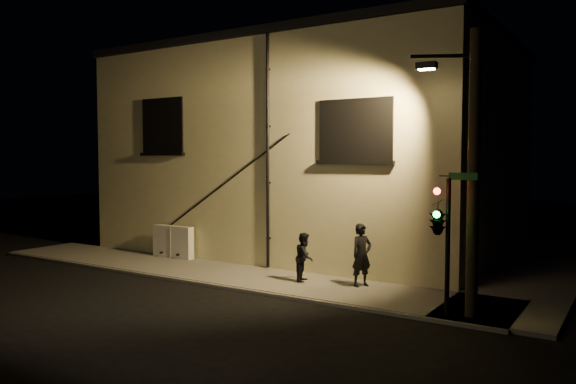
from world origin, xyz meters
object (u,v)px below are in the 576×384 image
Objects in this scene: pedestrian_a at (362,255)px; traffic_signal at (439,219)px; utility_cabinet at (173,242)px; pedestrian_b at (305,257)px; streetlamp_pole at (471,168)px.

traffic_signal reaches higher than pedestrian_a.
pedestrian_b is (6.64, -0.91, 0.15)m from utility_cabinet.
pedestrian_b is at bearing -7.83° from utility_cabinet.
pedestrian_a is 4.80m from streetlamp_pole.
pedestrian_b is 0.22× the size of streetlamp_pole.
pedestrian_b is 0.44× the size of traffic_signal.
traffic_signal is (2.98, -1.93, 1.46)m from pedestrian_a.
streetlamp_pole reaches higher than pedestrian_b.
streetlamp_pole is at bearing -119.96° from pedestrian_b.
streetlamp_pole is at bearing 32.54° from traffic_signal.
pedestrian_a is 0.27× the size of streetlamp_pole.
traffic_signal is at bearing -12.36° from utility_cabinet.
streetlamp_pole reaches higher than pedestrian_a.
streetlamp_pole reaches higher than utility_cabinet.
pedestrian_a is at bearing 157.39° from streetlamp_pole.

